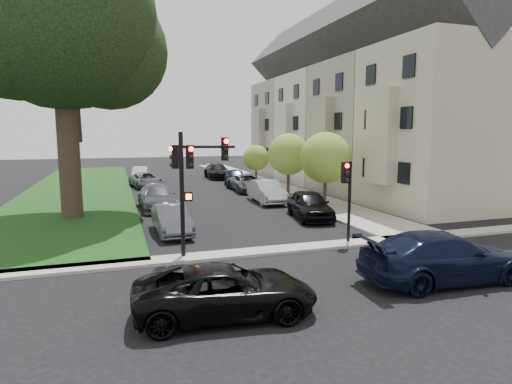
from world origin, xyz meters
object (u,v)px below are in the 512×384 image
object	(u,v)px
small_tree_c	(256,158)
car_parked_9	(140,173)
eucalyptus	(59,14)
traffic_signal_secondary	(347,187)
small_tree_a	(326,158)
car_parked_5	(172,220)
car_parked_8	(146,180)
car_parked_3	(235,177)
car_parked_6	(157,197)
small_tree_b	(288,154)
car_cross_far	(443,257)
car_parked_0	(310,205)
traffic_signal_main	(191,172)
car_parked_1	(267,191)
car_parked_2	(248,183)
car_parked_4	(217,171)
car_cross_near	(226,291)

from	to	relation	value
small_tree_c	car_parked_9	size ratio (longest dim) A/B	0.90
eucalyptus	traffic_signal_secondary	distance (m)	17.14
small_tree_a	car_parked_5	distance (m)	10.91
car_parked_9	car_parked_8	bearing A→B (deg)	-82.44
car_parked_8	car_parked_9	world-z (taller)	car_parked_9
small_tree_a	car_parked_3	bearing A→B (deg)	100.23
car_parked_8	car_parked_6	bearing A→B (deg)	-100.23
small_tree_b	car_parked_6	world-z (taller)	small_tree_b
eucalyptus	small_tree_a	bearing A→B (deg)	-5.65
eucalyptus	car_cross_far	distance (m)	21.41
eucalyptus	small_tree_a	xyz separation A→B (m)	(14.73, -1.46, -7.61)
car_cross_far	car_parked_9	bearing A→B (deg)	14.94
car_parked_9	car_parked_0	bearing A→B (deg)	-64.91
traffic_signal_main	car_parked_1	distance (m)	13.42
small_tree_b	eucalyptus	bearing A→B (deg)	-163.05
car_parked_5	car_parked_8	xyz separation A→B (m)	(0.03, 17.60, -0.02)
eucalyptus	small_tree_b	bearing A→B (deg)	16.95
car_parked_9	car_parked_2	bearing A→B (deg)	-49.43
car_parked_0	car_parked_8	distance (m)	18.09
car_parked_6	small_tree_b	bearing A→B (deg)	14.71
traffic_signal_main	car_parked_4	bearing A→B (deg)	75.11
car_parked_1	eucalyptus	bearing A→B (deg)	-169.47
small_tree_b	car_parked_9	distance (m)	17.62
car_parked_3	car_parked_6	size ratio (longest dim) A/B	0.86
car_cross_far	traffic_signal_main	bearing A→B (deg)	56.62
car_cross_far	car_parked_2	world-z (taller)	car_cross_far
traffic_signal_secondary	small_tree_a	bearing A→B (deg)	68.84
eucalyptus	small_tree_a	world-z (taller)	eucalyptus
small_tree_c	car_cross_near	world-z (taller)	small_tree_c
car_parked_6	car_parked_9	world-z (taller)	car_parked_6
small_tree_a	car_parked_2	bearing A→B (deg)	104.44
traffic_signal_main	car_parked_6	distance (m)	11.20
eucalyptus	car_parked_3	world-z (taller)	eucalyptus
traffic_signal_secondary	car_parked_8	size ratio (longest dim) A/B	0.75
car_parked_4	car_parked_6	xyz separation A→B (m)	(-7.51, -16.15, -0.00)
car_parked_1	car_parked_4	xyz separation A→B (m)	(0.24, 15.86, -0.00)
car_parked_0	traffic_signal_main	bearing A→B (deg)	-134.86
small_tree_b	car_parked_1	distance (m)	4.45
car_parked_1	car_parked_6	xyz separation A→B (m)	(-7.27, -0.29, -0.00)
car_parked_4	car_parked_1	bearing A→B (deg)	-89.93
car_cross_near	car_parked_5	bearing A→B (deg)	5.99
eucalyptus	small_tree_a	distance (m)	16.65
car_cross_far	car_parked_3	distance (m)	25.69
car_parked_2	small_tree_b	bearing A→B (deg)	-49.08
car_parked_6	car_parked_8	distance (m)	10.82
car_cross_far	car_parked_4	distance (m)	32.15
car_parked_2	car_parked_9	bearing A→B (deg)	127.26
car_cross_far	car_parked_4	bearing A→B (deg)	2.06
car_parked_6	eucalyptus	bearing A→B (deg)	-164.43
small_tree_c	traffic_signal_secondary	bearing A→B (deg)	-98.10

